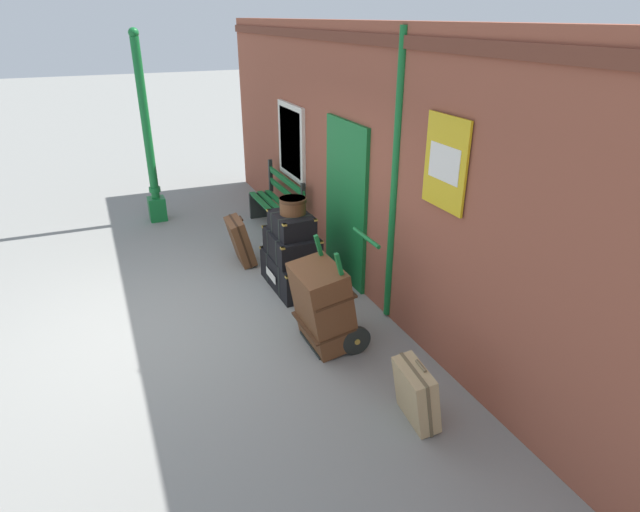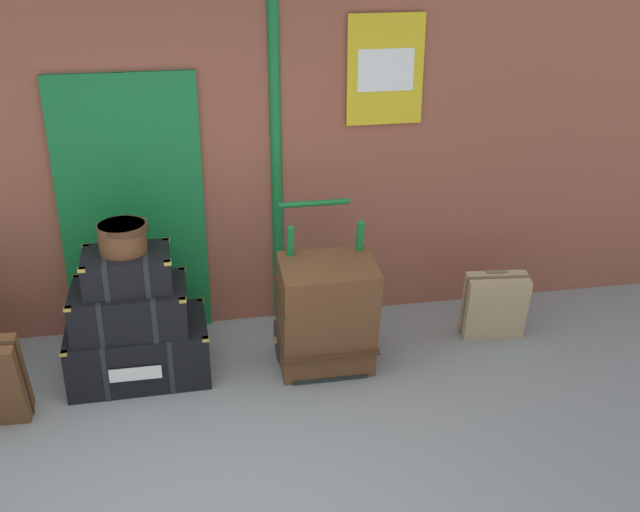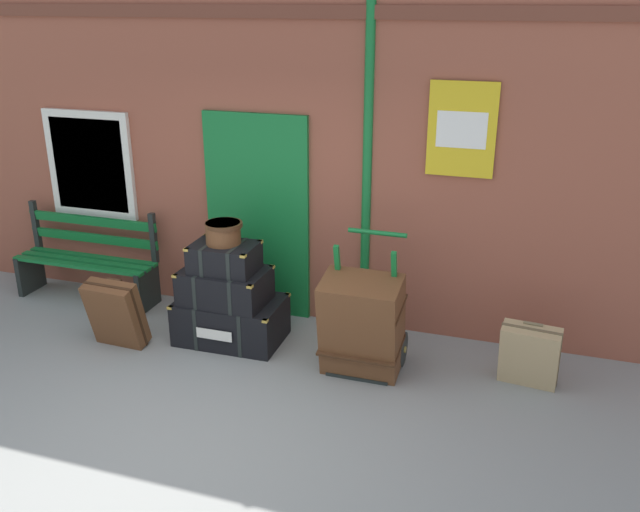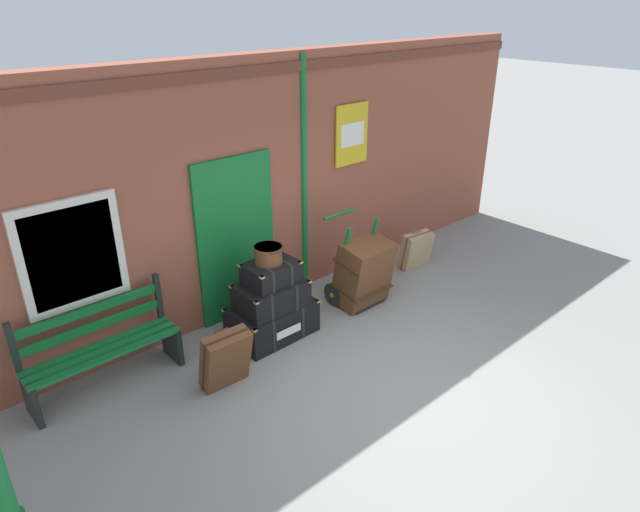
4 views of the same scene
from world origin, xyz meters
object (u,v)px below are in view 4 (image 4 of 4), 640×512
(platform_bench, at_px, (101,349))
(suitcase_brown, at_px, (225,359))
(steamer_trunk_middle, at_px, (271,295))
(round_hatbox, at_px, (268,253))
(steamer_trunk_base, at_px, (272,320))
(porters_trolley, at_px, (354,282))
(suitcase_charcoal, at_px, (416,250))
(large_brown_trunk, at_px, (364,273))
(steamer_trunk_top, at_px, (271,273))

(platform_bench, relative_size, suitcase_brown, 2.31)
(steamer_trunk_middle, height_order, round_hatbox, round_hatbox)
(steamer_trunk_base, height_order, porters_trolley, porters_trolley)
(suitcase_charcoal, bearing_deg, porters_trolley, -176.81)
(steamer_trunk_middle, distance_m, suitcase_brown, 1.06)
(large_brown_trunk, xyz_separation_m, suitcase_charcoal, (1.42, 0.26, -0.19))
(platform_bench, bearing_deg, large_brown_trunk, -11.14)
(porters_trolley, xyz_separation_m, suitcase_brown, (-2.33, -0.43, 0.07))
(steamer_trunk_base, relative_size, large_brown_trunk, 1.09)
(suitcase_charcoal, bearing_deg, steamer_trunk_base, -179.15)
(porters_trolley, bearing_deg, suitcase_charcoal, 3.19)
(large_brown_trunk, height_order, suitcase_charcoal, large_brown_trunk)
(steamer_trunk_base, bearing_deg, platform_bench, 167.34)
(steamer_trunk_top, height_order, suitcase_charcoal, steamer_trunk_top)
(platform_bench, bearing_deg, suitcase_charcoal, -4.72)
(suitcase_brown, bearing_deg, large_brown_trunk, 6.09)
(steamer_trunk_middle, xyz_separation_m, suitcase_charcoal, (2.81, 0.08, -0.30))
(large_brown_trunk, bearing_deg, steamer_trunk_top, 172.63)
(steamer_trunk_top, distance_m, large_brown_trunk, 1.45)
(platform_bench, height_order, steamer_trunk_top, platform_bench)
(steamer_trunk_middle, bearing_deg, round_hatbox, 87.37)
(steamer_trunk_base, distance_m, steamer_trunk_top, 0.66)
(steamer_trunk_base, height_order, large_brown_trunk, large_brown_trunk)
(platform_bench, xyz_separation_m, large_brown_trunk, (3.28, -0.64, 0.03))
(porters_trolley, relative_size, large_brown_trunk, 1.26)
(large_brown_trunk, bearing_deg, suitcase_charcoal, 10.29)
(round_hatbox, xyz_separation_m, porters_trolley, (1.39, -0.02, -0.85))
(steamer_trunk_base, bearing_deg, steamer_trunk_top, -113.47)
(steamer_trunk_middle, height_order, large_brown_trunk, large_brown_trunk)
(steamer_trunk_middle, height_order, steamer_trunk_top, steamer_trunk_top)
(steamer_trunk_top, xyz_separation_m, porters_trolley, (1.38, -0.00, -0.60))
(steamer_trunk_base, distance_m, steamer_trunk_middle, 0.37)
(steamer_trunk_base, bearing_deg, large_brown_trunk, -8.99)
(porters_trolley, relative_size, suitcase_charcoal, 2.03)
(platform_bench, bearing_deg, steamer_trunk_base, -12.66)
(round_hatbox, bearing_deg, steamer_trunk_top, -66.76)
(platform_bench, height_order, suitcase_charcoal, platform_bench)
(suitcase_charcoal, bearing_deg, round_hatbox, -178.88)
(platform_bench, distance_m, suitcase_charcoal, 4.71)
(steamer_trunk_top, distance_m, suitcase_brown, 1.17)
(large_brown_trunk, bearing_deg, round_hatbox, 171.73)
(platform_bench, relative_size, suitcase_charcoal, 2.75)
(platform_bench, bearing_deg, suitcase_brown, -43.52)
(steamer_trunk_top, relative_size, suitcase_charcoal, 1.06)
(steamer_trunk_middle, relative_size, steamer_trunk_top, 1.33)
(large_brown_trunk, relative_size, suitcase_brown, 1.36)
(large_brown_trunk, bearing_deg, steamer_trunk_middle, 172.65)
(steamer_trunk_base, relative_size, steamer_trunk_middle, 1.25)
(round_hatbox, distance_m, large_brown_trunk, 1.55)
(steamer_trunk_middle, xyz_separation_m, round_hatbox, (0.00, 0.02, 0.54))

